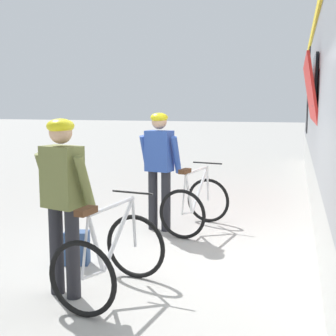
{
  "coord_description": "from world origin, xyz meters",
  "views": [
    {
      "loc": [
        1.21,
        -5.32,
        1.92
      ],
      "look_at": [
        -0.39,
        0.52,
        1.05
      ],
      "focal_mm": 49.45,
      "sensor_mm": 36.0,
      "label": 1
    }
  ],
  "objects_px": {
    "backpack_on_platform": "(77,248)",
    "bicycle_far_white": "(196,204)",
    "cyclist_near_in_olive": "(63,192)",
    "bicycle_near_silver": "(111,257)",
    "cyclist_far_in_blue": "(159,161)"
  },
  "relations": [
    {
      "from": "backpack_on_platform",
      "to": "bicycle_far_white",
      "type": "bearing_deg",
      "value": 47.07
    },
    {
      "from": "bicycle_far_white",
      "to": "backpack_on_platform",
      "type": "height_order",
      "value": "bicycle_far_white"
    },
    {
      "from": "cyclist_near_in_olive",
      "to": "bicycle_near_silver",
      "type": "height_order",
      "value": "cyclist_near_in_olive"
    },
    {
      "from": "bicycle_far_white",
      "to": "backpack_on_platform",
      "type": "relative_size",
      "value": 2.95
    },
    {
      "from": "cyclist_far_in_blue",
      "to": "bicycle_far_white",
      "type": "bearing_deg",
      "value": 14.93
    },
    {
      "from": "cyclist_near_in_olive",
      "to": "cyclist_far_in_blue",
      "type": "height_order",
      "value": "same"
    },
    {
      "from": "cyclist_near_in_olive",
      "to": "cyclist_far_in_blue",
      "type": "distance_m",
      "value": 2.55
    },
    {
      "from": "cyclist_near_in_olive",
      "to": "bicycle_near_silver",
      "type": "bearing_deg",
      "value": 14.04
    },
    {
      "from": "cyclist_near_in_olive",
      "to": "backpack_on_platform",
      "type": "distance_m",
      "value": 1.24
    },
    {
      "from": "cyclist_near_in_olive",
      "to": "cyclist_far_in_blue",
      "type": "xyz_separation_m",
      "value": [
        0.23,
        2.54,
        0.0
      ]
    },
    {
      "from": "cyclist_near_in_olive",
      "to": "bicycle_near_silver",
      "type": "relative_size",
      "value": 1.52
    },
    {
      "from": "cyclist_far_in_blue",
      "to": "bicycle_far_white",
      "type": "height_order",
      "value": "cyclist_far_in_blue"
    },
    {
      "from": "cyclist_far_in_blue",
      "to": "bicycle_near_silver",
      "type": "relative_size",
      "value": 1.52
    },
    {
      "from": "bicycle_far_white",
      "to": "bicycle_near_silver",
      "type": "bearing_deg",
      "value": -96.9
    },
    {
      "from": "cyclist_near_in_olive",
      "to": "bicycle_far_white",
      "type": "bearing_deg",
      "value": 74.28
    }
  ]
}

